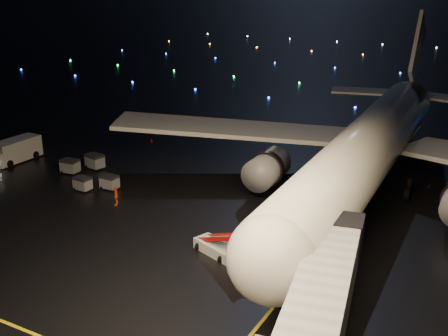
# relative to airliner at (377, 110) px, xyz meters

# --- Properties ---
(lane_centre) EXTENTS (0.25, 80.00, 0.02)m
(lane_centre) POSITION_rel_airliner_xyz_m (0.10, -11.67, -8.57)
(lane_centre) COLOR yellow
(lane_centre) RESTS_ON ground
(airliner) EXTENTS (62.46, 59.54, 17.16)m
(airliner) POSITION_rel_airliner_xyz_m (0.00, 0.00, 0.00)
(airliner) COLOR silver
(airliner) RESTS_ON ground
(belt_loader) EXTENTS (6.30, 3.68, 2.96)m
(belt_loader) POSITION_rel_airliner_xyz_m (-7.31, -21.35, -7.10)
(belt_loader) COLOR silver
(belt_loader) RESTS_ON ground
(service_truck) EXTENTS (2.59, 7.65, 2.80)m
(service_truck) POSITION_rel_airliner_xyz_m (-40.74, -12.13, -7.18)
(service_truck) COLOR silver
(service_truck) RESTS_ON ground
(crew_c) EXTENTS (1.03, 1.22, 1.96)m
(crew_c) POSITION_rel_airliner_xyz_m (-21.13, -17.32, -7.60)
(crew_c) COLOR #F34E11
(crew_c) RESTS_ON ground
(safety_cone_0) EXTENTS (0.47, 0.47, 0.53)m
(safety_cone_0) POSITION_rel_airliner_xyz_m (-4.90, -12.98, -8.32)
(safety_cone_0) COLOR #F33E13
(safety_cone_0) RESTS_ON ground
(safety_cone_1) EXTENTS (0.55, 0.55, 0.55)m
(safety_cone_1) POSITION_rel_airliner_xyz_m (-11.41, -1.85, -8.31)
(safety_cone_1) COLOR #F33E13
(safety_cone_1) RESTS_ON ground
(safety_cone_2) EXTENTS (0.53, 0.53, 0.47)m
(safety_cone_2) POSITION_rel_airliner_xyz_m (-13.17, -4.09, -8.34)
(safety_cone_2) COLOR #F33E13
(safety_cone_2) RESTS_ON ground
(safety_cone_3) EXTENTS (0.54, 0.54, 0.48)m
(safety_cone_3) POSITION_rel_airliner_xyz_m (-30.93, 2.45, -8.34)
(safety_cone_3) COLOR #F33E13
(safety_cone_3) RESTS_ON ground
(taxiway_lights) EXTENTS (164.00, 92.00, 0.36)m
(taxiway_lights) POSITION_rel_airliner_xyz_m (-11.90, 79.33, -8.40)
(taxiway_lights) COLOR black
(taxiway_lights) RESTS_ON ground
(baggage_cart_0) EXTENTS (1.84, 1.30, 1.55)m
(baggage_cart_0) POSITION_rel_airliner_xyz_m (-24.59, -14.15, -7.81)
(baggage_cart_0) COLOR gray
(baggage_cart_0) RESTS_ON ground
(baggage_cart_1) EXTENTS (1.85, 1.36, 1.51)m
(baggage_cart_1) POSITION_rel_airliner_xyz_m (-26.86, -15.83, -7.83)
(baggage_cart_1) COLOR gray
(baggage_cart_1) RESTS_ON ground
(baggage_cart_2) EXTENTS (2.09, 1.56, 1.67)m
(baggage_cart_2) POSITION_rel_airliner_xyz_m (-31.84, -12.40, -7.75)
(baggage_cart_2) COLOR gray
(baggage_cart_2) RESTS_ON ground
(baggage_cart_3) EXTENTS (2.30, 1.81, 1.75)m
(baggage_cart_3) POSITION_rel_airliner_xyz_m (-30.40, -9.77, -7.70)
(baggage_cart_3) COLOR gray
(baggage_cart_3) RESTS_ON ground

